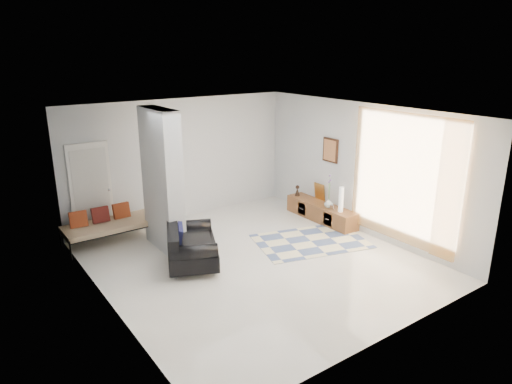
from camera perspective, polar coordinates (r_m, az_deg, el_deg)
floor at (r=8.74m, az=-0.02°, el=-8.65°), size 6.00×6.00×0.00m
ceiling at (r=7.92m, az=-0.02°, el=9.87°), size 6.00×6.00×0.00m
wall_back at (r=10.72m, az=-9.37°, el=4.03°), size 6.00×0.00×6.00m
wall_front at (r=6.18m, az=16.43°, el=-6.59°), size 6.00×0.00×6.00m
wall_left at (r=7.08m, az=-18.52°, el=-3.68°), size 0.00×6.00×6.00m
wall_right at (r=10.01m, az=12.95°, el=2.85°), size 0.00×6.00×6.00m
partition_column at (r=9.04m, az=-11.65°, el=1.40°), size 0.35×1.20×2.80m
hallway_door at (r=10.07m, az=-19.90°, el=0.09°), size 0.85×0.06×2.04m
curtain at (r=9.24m, az=17.91°, el=1.56°), size 0.00×2.55×2.55m
wall_art at (r=10.53m, az=9.29°, el=5.18°), size 0.04×0.45×0.55m
media_console at (r=10.79m, az=8.15°, el=-2.46°), size 0.45×1.98×0.80m
loveseat at (r=8.62m, az=-8.43°, el=-6.59°), size 1.40×1.71×0.76m
daybed at (r=9.86m, az=-17.77°, el=-3.80°), size 1.92×0.83×0.77m
area_rug at (r=9.65m, az=6.87°, el=-6.12°), size 2.56×2.05×0.01m
cylinder_lamp at (r=10.20m, az=10.60°, el=-0.93°), size 0.10×0.10×0.56m
bronze_figurine at (r=11.22m, az=5.19°, el=0.19°), size 0.15×0.15×0.26m
vase at (r=10.47m, az=9.06°, el=-1.39°), size 0.20×0.20×0.21m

